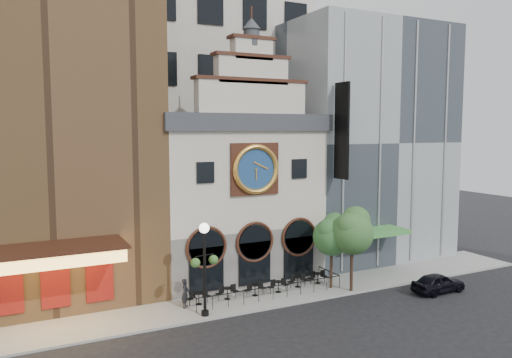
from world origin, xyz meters
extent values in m
plane|color=black|center=(0.00, 0.00, 0.00)|extent=(120.00, 120.00, 0.00)
cube|color=gray|center=(0.00, 2.50, 0.07)|extent=(44.00, 5.00, 0.15)
cube|color=#605E5B|center=(0.00, 8.00, 2.15)|extent=(12.00, 8.00, 4.00)
cube|color=silver|center=(0.00, 8.00, 7.65)|extent=(12.00, 8.00, 7.00)
cube|color=#2D3035|center=(0.00, 8.00, 11.75)|extent=(12.60, 8.60, 1.20)
cube|color=#381B10|center=(0.00, 3.92, 8.55)|extent=(3.60, 0.25, 3.60)
cylinder|color=navy|center=(0.00, 3.78, 8.55)|extent=(3.10, 0.12, 3.10)
torus|color=gold|center=(0.00, 3.70, 8.55)|extent=(3.46, 0.36, 3.46)
cylinder|color=#2D3035|center=(0.00, 4.40, 17.45)|extent=(1.10, 1.10, 1.10)
cone|color=#2D3035|center=(0.00, 4.40, 18.40)|extent=(1.30, 1.30, 0.80)
cube|color=brown|center=(-13.00, 10.00, 12.65)|extent=(14.00, 12.00, 25.00)
cube|color=#FFBF59|center=(-13.00, 2.30, 4.35)|extent=(7.00, 3.40, 0.70)
cube|color=#381B10|center=(-13.00, 2.30, 4.80)|extent=(7.40, 3.80, 0.15)
cube|color=maroon|center=(-13.00, 3.95, 2.15)|extent=(5.60, 0.15, 2.60)
cube|color=gray|center=(13.00, 10.00, 10.15)|extent=(14.00, 12.00, 20.00)
cube|color=#469945|center=(10.00, 2.80, 3.45)|extent=(4.50, 2.40, 0.35)
cube|color=black|center=(6.60, 3.00, 11.15)|extent=(0.18, 1.60, 7.00)
cube|color=beige|center=(0.00, 20.00, 20.00)|extent=(20.00, 16.00, 40.00)
cylinder|color=black|center=(-4.67, 2.53, 0.89)|extent=(0.68, 0.68, 0.03)
cylinder|color=black|center=(-4.67, 2.53, 0.52)|extent=(0.06, 0.06, 0.72)
cylinder|color=black|center=(-2.65, 2.63, 0.89)|extent=(0.68, 0.68, 0.03)
cylinder|color=black|center=(-2.65, 2.63, 0.52)|extent=(0.06, 0.06, 0.72)
cylinder|color=black|center=(-0.72, 2.43, 0.89)|extent=(0.68, 0.68, 0.03)
cylinder|color=black|center=(-0.72, 2.43, 0.52)|extent=(0.06, 0.06, 0.72)
cylinder|color=black|center=(1.03, 2.35, 0.89)|extent=(0.68, 0.68, 0.03)
cylinder|color=black|center=(1.03, 2.35, 0.52)|extent=(0.06, 0.06, 0.72)
cylinder|color=black|center=(2.81, 2.72, 0.89)|extent=(0.68, 0.68, 0.03)
cylinder|color=black|center=(2.81, 2.72, 0.52)|extent=(0.06, 0.06, 0.72)
cylinder|color=black|center=(4.53, 2.78, 0.89)|extent=(0.68, 0.68, 0.03)
cylinder|color=black|center=(4.53, 2.78, 0.52)|extent=(0.06, 0.06, 0.72)
imported|color=black|center=(11.15, -2.24, 0.68)|extent=(4.04, 1.69, 1.37)
imported|color=black|center=(-5.60, 2.40, 1.07)|extent=(0.74, 0.80, 1.84)
cylinder|color=black|center=(-4.99, 0.56, 2.71)|extent=(0.18, 0.18, 5.12)
cylinder|color=black|center=(-4.99, 0.56, 0.30)|extent=(0.45, 0.45, 0.31)
sphere|color=white|center=(-4.99, 0.56, 5.48)|extent=(0.61, 0.61, 0.61)
sphere|color=#2E6026|center=(-5.60, 0.46, 3.48)|extent=(0.57, 0.57, 0.57)
sphere|color=#2E6026|center=(-4.38, 0.66, 3.48)|extent=(0.57, 0.57, 0.57)
cylinder|color=#382619|center=(4.84, 1.56, 1.57)|extent=(0.20, 0.20, 2.84)
sphere|color=#255B24|center=(4.84, 1.56, 3.80)|extent=(2.64, 2.64, 2.64)
sphere|color=#255B24|center=(5.34, 1.86, 4.52)|extent=(1.83, 1.83, 1.83)
sphere|color=#255B24|center=(4.43, 1.36, 4.31)|extent=(1.62, 1.62, 1.62)
cylinder|color=#382619|center=(5.71, 0.40, 1.72)|extent=(0.22, 0.22, 3.13)
sphere|color=#2C5A23|center=(5.71, 0.40, 4.18)|extent=(2.91, 2.91, 2.91)
sphere|color=#2C5A23|center=(6.27, 0.74, 4.96)|extent=(2.01, 2.01, 2.01)
sphere|color=#2C5A23|center=(5.26, 0.18, 4.74)|extent=(1.79, 1.79, 1.79)
camera|label=1|loc=(-15.17, -26.68, 11.27)|focal=35.00mm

